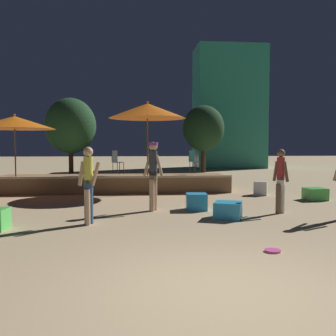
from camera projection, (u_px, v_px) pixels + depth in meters
ground_plane at (223, 290)px, 4.50m from camera, size 120.00×120.00×0.00m
wooden_deck at (114, 183)px, 14.54m from camera, size 8.75×2.30×0.66m
patio_umbrella_0 at (15, 123)px, 13.11m from camera, size 2.81×2.81×2.86m
patio_umbrella_1 at (147, 111)px, 13.58m from camera, size 2.81×2.81×3.37m
cube_seat_0 at (315, 194)px, 12.03m from camera, size 0.66×0.66×0.38m
cube_seat_1 at (196, 202)px, 10.17m from camera, size 0.60×0.60×0.45m
cube_seat_4 at (228, 210)px, 8.96m from camera, size 0.82×0.82×0.40m
cube_seat_5 at (260, 188)px, 13.25m from camera, size 0.58×0.58×0.49m
person_0 at (88, 183)px, 8.21m from camera, size 0.53×0.29×1.72m
person_2 at (153, 171)px, 9.97m from camera, size 0.56×0.37×1.84m
person_3 at (281, 179)px, 9.59m from camera, size 0.32×0.47×1.66m
bistro_chair_0 at (193, 159)px, 15.21m from camera, size 0.48×0.48×0.90m
bistro_chair_1 at (116, 160)px, 14.45m from camera, size 0.47×0.47×0.90m
frisbee_disc at (273, 251)px, 6.13m from camera, size 0.26×0.26×0.03m
background_tree_0 at (203, 128)px, 24.48m from camera, size 2.72×2.72×4.40m
background_tree_1 at (71, 126)px, 22.80m from camera, size 3.09×3.09×4.67m
distant_building at (229, 108)px, 29.98m from camera, size 5.39×3.42×9.55m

